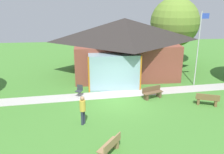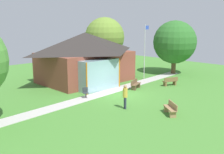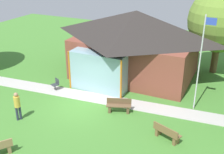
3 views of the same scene
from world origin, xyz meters
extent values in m
plane|color=#478433|center=(0.00, 0.00, 0.00)|extent=(44.00, 44.00, 0.00)
cube|color=brown|center=(1.19, 6.31, 1.52)|extent=(8.67, 6.09, 3.04)
pyramid|color=#2D2826|center=(1.19, 6.31, 4.03)|extent=(9.67, 7.09, 1.98)
cube|color=#8CB2BF|center=(-0.11, 2.66, 1.37)|extent=(3.90, 1.20, 2.74)
cylinder|color=orange|center=(-2.07, 2.06, 1.37)|extent=(0.12, 0.12, 2.74)
cylinder|color=orange|center=(1.84, 2.06, 1.37)|extent=(0.12, 0.12, 2.74)
cube|color=#BCB7B2|center=(0.00, 1.43, 0.01)|extent=(24.00, 3.29, 0.03)
cylinder|color=silver|center=(6.44, 2.80, 2.92)|extent=(0.08, 0.08, 5.83)
cube|color=blue|center=(6.74, 2.80, 5.48)|extent=(0.60, 0.02, 0.40)
cube|color=#9E7A51|center=(-1.26, -5.65, 0.45)|extent=(1.24, 1.47, 0.06)
cube|color=#9E7A51|center=(-0.93, -5.20, 0.20)|extent=(0.42, 0.36, 0.39)
cube|color=#9E7A51|center=(-1.10, -5.76, 0.66)|extent=(0.93, 1.25, 0.36)
cube|color=brown|center=(2.40, 0.46, 0.45)|extent=(1.56, 0.93, 0.06)
cube|color=brown|center=(2.92, 0.65, 0.20)|extent=(0.29, 0.43, 0.39)
cube|color=brown|center=(1.88, 0.28, 0.20)|extent=(0.29, 0.43, 0.39)
cube|color=brown|center=(2.33, 0.64, 0.66)|extent=(1.43, 0.57, 0.36)
cube|color=brown|center=(5.76, -0.97, 0.45)|extent=(1.56, 0.96, 0.06)
cube|color=brown|center=(5.25, -0.77, 0.20)|extent=(0.30, 0.43, 0.39)
cube|color=brown|center=(6.27, -1.17, 0.20)|extent=(0.30, 0.43, 0.39)
cube|color=brown|center=(5.69, -1.15, 0.66)|extent=(1.42, 0.60, 0.36)
cube|color=#33383D|center=(-2.83, 1.27, 0.44)|extent=(0.58, 0.58, 0.04)
cube|color=#33383D|center=(-2.74, 1.45, 0.66)|extent=(0.42, 0.22, 0.40)
cylinder|color=#4C4C51|center=(-2.83, 1.27, 0.21)|extent=(0.10, 0.10, 0.42)
cylinder|color=#4C4C51|center=(-2.83, 1.27, 0.01)|extent=(0.36, 0.36, 0.02)
cylinder|color=#2D3347|center=(-2.54, -2.81, 0.42)|extent=(0.14, 0.14, 0.85)
cylinder|color=#2D3347|center=(-2.44, -2.66, 0.42)|extent=(0.14, 0.14, 0.85)
cylinder|color=gold|center=(-2.49, -2.74, 1.18)|extent=(0.34, 0.34, 0.65)
sphere|color=tan|center=(-2.49, -2.74, 1.62)|extent=(0.24, 0.24, 0.24)
cylinder|color=brown|center=(6.77, 9.45, 1.19)|extent=(0.53, 0.53, 2.38)
sphere|color=olive|center=(6.77, 9.45, 4.22)|extent=(4.91, 4.91, 4.91)
camera|label=1|loc=(-2.12, -15.81, 7.37)|focal=40.75mm
camera|label=2|loc=(-15.51, -14.84, 5.97)|focal=42.11mm
camera|label=3|loc=(8.32, -13.18, 8.93)|focal=45.46mm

